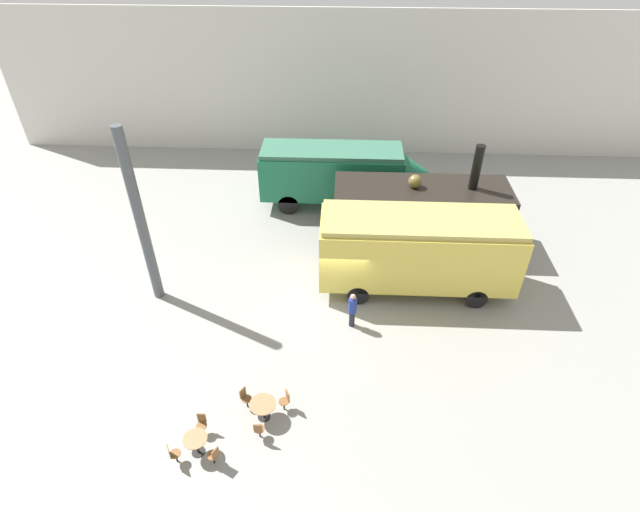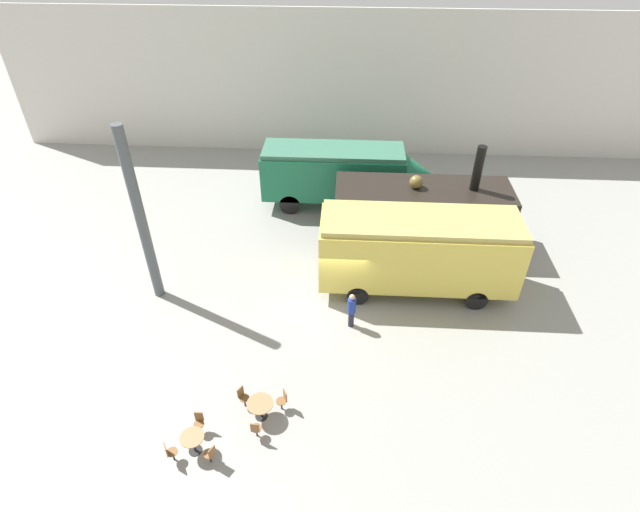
{
  "view_description": "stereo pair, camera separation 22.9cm",
  "coord_description": "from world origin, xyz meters",
  "px_view_note": "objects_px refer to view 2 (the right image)",
  "views": [
    {
      "loc": [
        0.01,
        -16.57,
        14.96
      ],
      "look_at": [
        -0.82,
        1.0,
        1.6
      ],
      "focal_mm": 28.0,
      "sensor_mm": 36.0,
      "label": 1
    },
    {
      "loc": [
        0.24,
        -16.56,
        14.96
      ],
      "look_at": [
        -0.82,
        1.0,
        1.6
      ],
      "focal_mm": 28.0,
      "sensor_mm": 36.0,
      "label": 2
    }
  ],
  "objects_px": {
    "cafe_table_near": "(260,406)",
    "cafe_table_mid": "(193,440)",
    "streamlined_locomotive": "(346,172)",
    "passenger_coach_vintage": "(418,249)",
    "steam_locomotive": "(422,209)",
    "cafe_chair_0": "(256,429)",
    "visitor_person": "(352,309)"
  },
  "relations": [
    {
      "from": "steam_locomotive",
      "to": "passenger_coach_vintage",
      "type": "height_order",
      "value": "steam_locomotive"
    },
    {
      "from": "steam_locomotive",
      "to": "visitor_person",
      "type": "xyz_separation_m",
      "value": [
        -3.34,
        -6.22,
        -1.09
      ]
    },
    {
      "from": "steam_locomotive",
      "to": "cafe_table_mid",
      "type": "xyz_separation_m",
      "value": [
        -8.35,
        -12.27,
        -1.42
      ]
    },
    {
      "from": "passenger_coach_vintage",
      "to": "cafe_table_near",
      "type": "distance_m",
      "value": 9.51
    },
    {
      "from": "cafe_table_near",
      "to": "cafe_chair_0",
      "type": "relative_size",
      "value": 1.05
    },
    {
      "from": "streamlined_locomotive",
      "to": "cafe_table_near",
      "type": "xyz_separation_m",
      "value": [
        -2.61,
        -14.36,
        -1.46
      ]
    },
    {
      "from": "steam_locomotive",
      "to": "visitor_person",
      "type": "relative_size",
      "value": 4.98
    },
    {
      "from": "cafe_table_mid",
      "to": "cafe_chair_0",
      "type": "height_order",
      "value": "cafe_chair_0"
    },
    {
      "from": "passenger_coach_vintage",
      "to": "cafe_chair_0",
      "type": "xyz_separation_m",
      "value": [
        -5.9,
        -8.16,
        -1.62
      ]
    },
    {
      "from": "passenger_coach_vintage",
      "to": "steam_locomotive",
      "type": "bearing_deg",
      "value": 81.59
    },
    {
      "from": "cafe_table_mid",
      "to": "cafe_table_near",
      "type": "bearing_deg",
      "value": 36.06
    },
    {
      "from": "cafe_table_near",
      "to": "visitor_person",
      "type": "distance_m",
      "value": 5.56
    },
    {
      "from": "passenger_coach_vintage",
      "to": "streamlined_locomotive",
      "type": "bearing_deg",
      "value": 114.87
    },
    {
      "from": "passenger_coach_vintage",
      "to": "cafe_chair_0",
      "type": "distance_m",
      "value": 10.2
    },
    {
      "from": "cafe_table_near",
      "to": "cafe_table_mid",
      "type": "distance_m",
      "value": 2.43
    },
    {
      "from": "streamlined_locomotive",
      "to": "cafe_table_near",
      "type": "height_order",
      "value": "streamlined_locomotive"
    },
    {
      "from": "cafe_table_mid",
      "to": "cafe_chair_0",
      "type": "relative_size",
      "value": 0.9
    },
    {
      "from": "steam_locomotive",
      "to": "cafe_table_mid",
      "type": "bearing_deg",
      "value": -124.24
    },
    {
      "from": "cafe_table_mid",
      "to": "visitor_person",
      "type": "height_order",
      "value": "visitor_person"
    },
    {
      "from": "visitor_person",
      "to": "cafe_chair_0",
      "type": "bearing_deg",
      "value": -119.49
    },
    {
      "from": "streamlined_locomotive",
      "to": "cafe_chair_0",
      "type": "distance_m",
      "value": 15.5
    },
    {
      "from": "cafe_table_mid",
      "to": "steam_locomotive",
      "type": "bearing_deg",
      "value": 55.76
    },
    {
      "from": "cafe_table_mid",
      "to": "streamlined_locomotive",
      "type": "bearing_deg",
      "value": 73.86
    },
    {
      "from": "cafe_table_near",
      "to": "cafe_chair_0",
      "type": "bearing_deg",
      "value": -92.15
    },
    {
      "from": "cafe_table_near",
      "to": "passenger_coach_vintage",
      "type": "bearing_deg",
      "value": 51.29
    },
    {
      "from": "cafe_chair_0",
      "to": "streamlined_locomotive",
      "type": "bearing_deg",
      "value": -7.71
    },
    {
      "from": "cafe_table_near",
      "to": "cafe_table_mid",
      "type": "height_order",
      "value": "cafe_table_mid"
    },
    {
      "from": "passenger_coach_vintage",
      "to": "visitor_person",
      "type": "relative_size",
      "value": 5.01
    },
    {
      "from": "cafe_chair_0",
      "to": "visitor_person",
      "type": "distance_m",
      "value": 6.28
    },
    {
      "from": "streamlined_locomotive",
      "to": "cafe_table_near",
      "type": "bearing_deg",
      "value": -100.3
    },
    {
      "from": "passenger_coach_vintage",
      "to": "cafe_table_near",
      "type": "xyz_separation_m",
      "value": [
        -5.87,
        -7.33,
        -1.54
      ]
    },
    {
      "from": "cafe_table_mid",
      "to": "visitor_person",
      "type": "relative_size",
      "value": 0.46
    }
  ]
}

